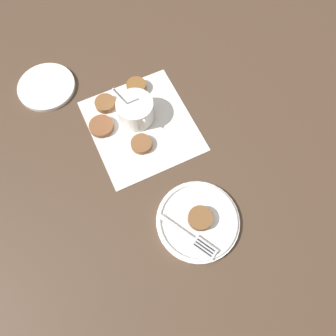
{
  "coord_description": "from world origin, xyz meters",
  "views": [
    {
      "loc": [
        0.41,
        -0.19,
        0.79
      ],
      "look_at": [
        0.14,
        -0.02,
        0.02
      ],
      "focal_mm": 35.0,
      "sensor_mm": 36.0,
      "label": 1
    }
  ],
  "objects": [
    {
      "name": "extra_saucer",
      "position": [
        -0.27,
        -0.19,
        0.01
      ],
      "size": [
        0.17,
        0.17,
        0.01
      ],
      "color": "white",
      "rests_on": "ground_plane"
    },
    {
      "name": "sauce_bowl",
      "position": [
        -0.05,
        -0.01,
        0.03
      ],
      "size": [
        0.11,
        0.1,
        0.13
      ],
      "color": "white",
      "rests_on": "napkin"
    },
    {
      "name": "fritter_1",
      "position": [
        0.04,
        -0.04,
        0.01
      ],
      "size": [
        0.06,
        0.06,
        0.01
      ],
      "color": "brown",
      "rests_on": "napkin"
    },
    {
      "name": "fritter_on_plate",
      "position": [
        0.29,
        -0.02,
        0.03
      ],
      "size": [
        0.06,
        0.06,
        0.02
      ],
      "color": "brown",
      "rests_on": "serving_plate"
    },
    {
      "name": "serving_plate",
      "position": [
        0.29,
        -0.03,
        0.01
      ],
      "size": [
        0.2,
        0.2,
        0.02
      ],
      "color": "white",
      "rests_on": "ground_plane"
    },
    {
      "name": "napkin",
      "position": [
        -0.02,
        -0.01,
        0.0
      ],
      "size": [
        0.32,
        0.3,
        0.0
      ],
      "color": "white",
      "rests_on": "ground_plane"
    },
    {
      "name": "ground_plane",
      "position": [
        0.0,
        0.0,
        0.0
      ],
      "size": [
        4.0,
        4.0,
        0.0
      ],
      "primitive_type": "plane",
      "color": "#4C3828"
    },
    {
      "name": "fork",
      "position": [
        0.32,
        -0.06,
        0.02
      ],
      "size": [
        0.15,
        0.08,
        0.0
      ],
      "color": "silver",
      "rests_on": "serving_plate"
    },
    {
      "name": "fritter_2",
      "position": [
        -0.13,
        -0.07,
        0.01
      ],
      "size": [
        0.06,
        0.06,
        0.02
      ],
      "color": "brown",
      "rests_on": "napkin"
    },
    {
      "name": "fritter_3",
      "position": [
        -0.07,
        -0.11,
        0.01
      ],
      "size": [
        0.07,
        0.07,
        0.01
      ],
      "color": "brown",
      "rests_on": "napkin"
    },
    {
      "name": "fritter_0",
      "position": [
        -0.13,
        0.03,
        0.01
      ],
      "size": [
        0.06,
        0.06,
        0.02
      ],
      "color": "brown",
      "rests_on": "napkin"
    }
  ]
}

